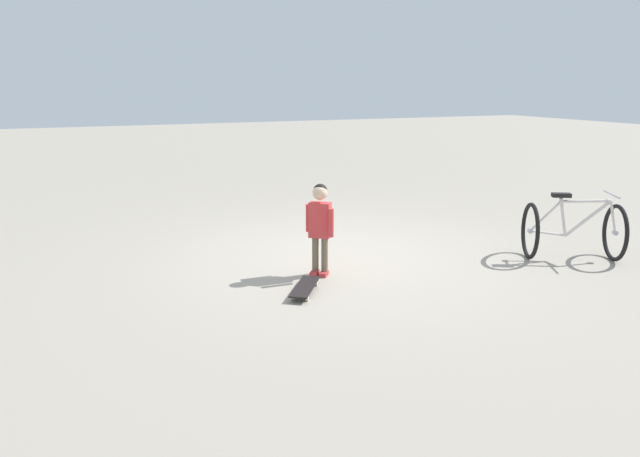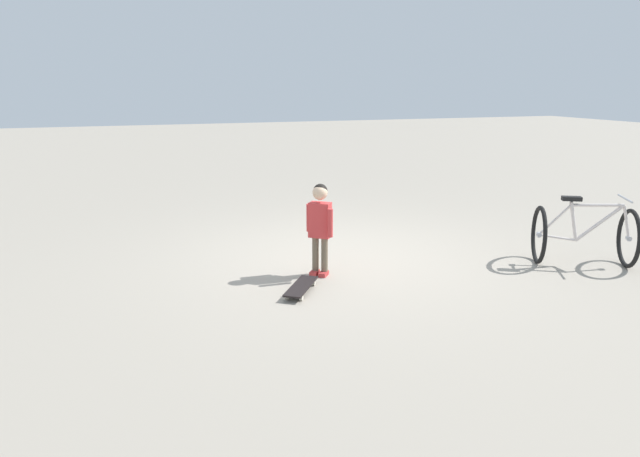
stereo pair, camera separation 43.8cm
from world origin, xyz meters
name	(u,v)px [view 1 (the left image)]	position (x,y,z in m)	size (l,w,h in m)	color
ground_plane	(341,256)	(0.00, 0.00, 0.00)	(50.00, 50.00, 0.00)	#9E9384
child_person	(320,219)	(0.54, 0.57, 0.66)	(0.28, 0.38, 1.06)	brown
skateboard	(305,287)	(0.91, 1.04, 0.06)	(0.53, 0.64, 0.07)	black
bicycle_mid	(573,230)	(-2.58, 1.27, 0.38)	(1.28, 1.14, 0.85)	black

